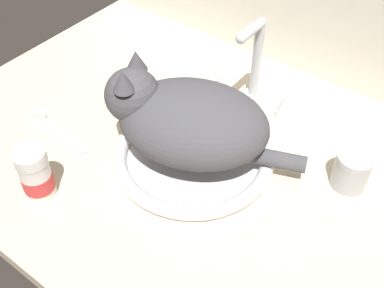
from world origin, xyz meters
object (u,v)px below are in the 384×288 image
faucet (252,74)px  cat (182,118)px  sink_basin (192,154)px  toothbrush (59,131)px  metal_jar (352,170)px  pill_bottle (36,175)px

faucet → cat: 22.27cm
sink_basin → toothbrush: (-26.77, -10.92, -0.63)cm
faucet → cat: size_ratio=0.56×
metal_jar → cat: bearing=-156.0°
pill_bottle → metal_jar: pill_bottle is taller
toothbrush → sink_basin: bearing=22.2°
cat → metal_jar: cat is taller
faucet → toothbrush: size_ratio=1.23×
pill_bottle → toothbrush: 16.84cm
cat → pill_bottle: (-15.07, -23.15, -5.13)cm
sink_basin → metal_jar: metal_jar is taller
faucet → cat: faucet is taller
sink_basin → metal_jar: (27.41, 12.32, 2.48)cm
faucet → pill_bottle: size_ratio=1.98×
sink_basin → cat: (-1.83, -0.71, 8.87)cm
faucet → sink_basin: bearing=-90.0°
pill_bottle → metal_jar: size_ratio=1.45×
sink_basin → pill_bottle: 29.47cm
faucet → metal_jar: (27.41, -9.06, -4.27)cm
metal_jar → toothbrush: (-54.18, -23.25, -3.11)cm
metal_jar → toothbrush: 59.04cm
sink_basin → metal_jar: bearing=24.2°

